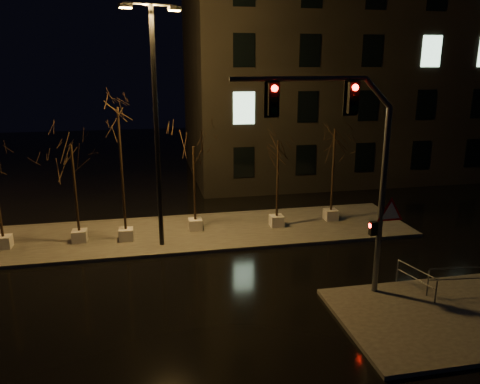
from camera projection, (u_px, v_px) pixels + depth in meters
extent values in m
plane|color=black|center=(205.00, 291.00, 17.21)|extent=(90.00, 90.00, 0.00)
cube|color=#3F3C38|center=(189.00, 233.00, 22.86)|extent=(22.00, 5.00, 0.15)
cube|color=#3F3C38|center=(445.00, 316.00, 15.32)|extent=(7.00, 5.00, 0.15)
cube|color=black|center=(358.00, 71.00, 34.89)|extent=(25.00, 12.00, 15.00)
cube|color=beige|center=(4.00, 242.00, 20.74)|extent=(0.65, 0.65, 0.55)
cube|color=beige|center=(80.00, 236.00, 21.47)|extent=(0.65, 0.65, 0.55)
cylinder|color=black|center=(75.00, 189.00, 20.87)|extent=(0.11, 0.11, 3.96)
cube|color=beige|center=(126.00, 234.00, 21.67)|extent=(0.65, 0.65, 0.55)
cylinder|color=black|center=(122.00, 170.00, 20.85)|extent=(0.11, 0.11, 5.56)
cube|color=beige|center=(195.00, 224.00, 22.99)|extent=(0.65, 0.65, 0.55)
cylinder|color=black|center=(194.00, 184.00, 22.44)|extent=(0.11, 0.11, 3.61)
cube|color=beige|center=(277.00, 221.00, 23.53)|extent=(0.65, 0.65, 0.55)
cylinder|color=black|center=(277.00, 179.00, 22.95)|extent=(0.11, 0.11, 3.80)
cube|color=beige|center=(331.00, 215.00, 24.48)|extent=(0.65, 0.65, 0.55)
cylinder|color=black|center=(333.00, 170.00, 23.85)|extent=(0.11, 0.11, 4.20)
cylinder|color=#53555A|center=(381.00, 204.00, 16.02)|extent=(0.20, 0.20, 6.56)
cylinder|color=#53555A|center=(300.00, 79.00, 14.26)|extent=(4.38, 0.22, 0.15)
cube|color=black|center=(353.00, 98.00, 14.79)|extent=(0.33, 0.25, 0.98)
cube|color=black|center=(273.00, 99.00, 14.25)|extent=(0.33, 0.25, 0.98)
cube|color=black|center=(373.00, 228.00, 16.21)|extent=(0.24, 0.20, 0.49)
cone|color=red|center=(390.00, 213.00, 16.13)|extent=(1.14, 0.05, 1.14)
sphere|color=#FF0C07|center=(391.00, 87.00, 14.98)|extent=(0.20, 0.20, 0.20)
cylinder|color=black|center=(157.00, 132.00, 19.85)|extent=(0.20, 0.20, 10.19)
cylinder|color=black|center=(151.00, 4.00, 18.50)|extent=(2.16, 0.82, 0.10)
cube|color=#FFAE32|center=(125.00, 7.00, 18.04)|extent=(0.57, 0.43, 0.20)
cube|color=#FFAE32|center=(175.00, 10.00, 19.03)|extent=(0.57, 0.43, 0.20)
cylinder|color=#53555A|center=(428.00, 283.00, 16.42)|extent=(0.05, 0.05, 0.95)
cylinder|color=#53555A|center=(461.00, 268.00, 16.39)|extent=(2.32, 0.28, 0.04)
cylinder|color=#53555A|center=(460.00, 279.00, 16.50)|extent=(2.32, 0.28, 0.04)
cylinder|color=#53555A|center=(436.00, 292.00, 15.92)|extent=(0.05, 0.05, 0.82)
cylinder|color=#53555A|center=(397.00, 271.00, 17.52)|extent=(0.05, 0.05, 0.82)
cylinder|color=#53555A|center=(417.00, 269.00, 16.59)|extent=(0.47, 1.79, 0.04)
cylinder|color=#53555A|center=(416.00, 279.00, 16.69)|extent=(0.47, 1.79, 0.04)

